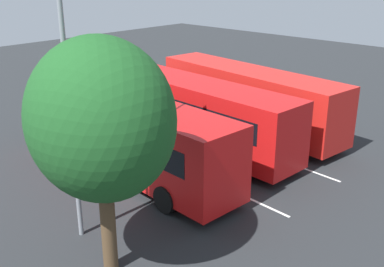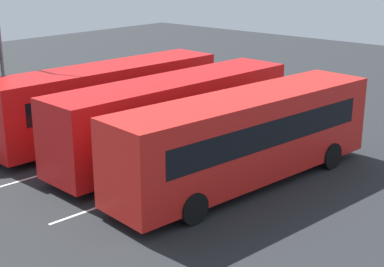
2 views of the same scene
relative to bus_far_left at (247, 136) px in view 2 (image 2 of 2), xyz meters
name	(u,v)px [view 2 (image 2 of 2)]	position (x,y,z in m)	size (l,w,h in m)	color
ground_plane	(174,156)	(0.41, 4.02, -1.84)	(70.47, 70.47, 0.00)	#232628
bus_far_left	(247,136)	(0.00, 0.00, 0.00)	(11.62, 3.70, 3.33)	red
bus_center_left	(175,115)	(0.33, 3.86, 0.00)	(11.54, 3.06, 3.33)	red
bus_center_right	(109,99)	(0.33, 7.99, 0.00)	(11.54, 3.09, 3.33)	red
pedestrian	(290,104)	(7.69, 3.00, -0.83)	(0.43, 0.43, 1.72)	#232833
street_lamp	(3,23)	(-2.19, 12.08, 3.27)	(1.03, 2.75, 8.92)	gray
lane_stripe_outer_left	(211,167)	(0.41, 2.04, -1.84)	(14.52, 0.12, 0.01)	silver
lane_stripe_inner_left	(142,146)	(0.41, 5.99, -1.84)	(14.52, 0.12, 0.01)	silver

